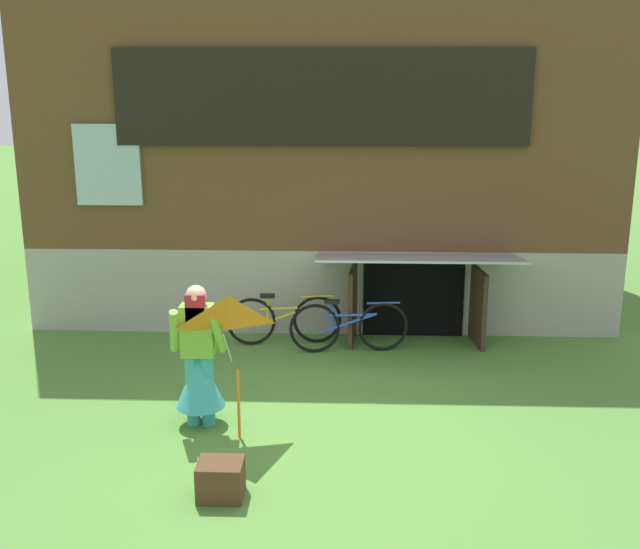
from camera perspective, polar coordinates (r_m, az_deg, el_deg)
The scene contains 7 objects.
ground_plane at distance 8.28m, azimuth -0.65°, elevation -11.30°, with size 60.00×60.00×0.00m, color #4C7F33.
log_house at distance 12.68m, azimuth 0.49°, elevation 10.09°, with size 8.38×5.55×5.16m.
person at distance 8.21m, azimuth -8.92°, elevation -6.80°, with size 0.61×0.52×1.54m.
kite at distance 7.51m, azimuth -6.69°, elevation -4.16°, with size 0.85×0.80×1.50m.
bicycle_blue at distance 10.27m, azimuth 2.13°, elevation -3.85°, with size 1.58×0.22×0.72m.
bicycle_yellow at distance 10.57m, azimuth -2.66°, elevation -3.32°, with size 1.56×0.27×0.72m.
wooden_crate at distance 7.09m, azimuth -7.34°, elevation -14.77°, with size 0.40×0.34×0.33m, color #4C331E.
Camera 1 is at (0.38, -7.42, 3.67)m, focal length 43.37 mm.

